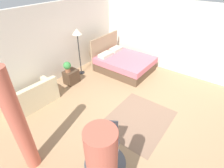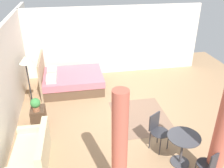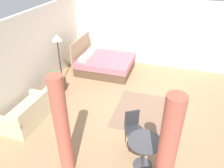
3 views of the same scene
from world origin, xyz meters
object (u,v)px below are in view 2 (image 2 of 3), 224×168
cafe_chair_near_window (210,164)px  balcony_table (183,145)px  nightstand (39,116)px  floor_lamp (26,65)px  bed (71,81)px  couch (32,155)px  potted_plant (35,104)px  cafe_chair_near_couch (157,128)px

cafe_chair_near_window → balcony_table: bearing=22.5°
nightstand → balcony_table: (-2.07, -3.20, 0.28)m
balcony_table → floor_lamp: bearing=51.1°
cafe_chair_near_window → nightstand: bearing=52.0°
bed → cafe_chair_near_window: size_ratio=2.38×
couch → potted_plant: (1.43, 0.01, 0.42)m
balcony_table → cafe_chair_near_couch: 0.70m
potted_plant → cafe_chair_near_couch: cafe_chair_near_couch is taller
bed → couch: (-3.41, 0.95, -0.04)m
bed → floor_lamp: size_ratio=1.18×
nightstand → cafe_chair_near_couch: 3.22m
floor_lamp → cafe_chair_near_window: size_ratio=2.01×
couch → nightstand: 1.53m
bed → potted_plant: size_ratio=5.50×
couch → balcony_table: size_ratio=1.96×
couch → potted_plant: size_ratio=3.90×
nightstand → potted_plant: bearing=173.4°
potted_plant → cafe_chair_near_window: (-2.61, -3.47, -0.17)m
nightstand → potted_plant: size_ratio=1.30×
floor_lamp → cafe_chair_near_couch: size_ratio=1.90×
potted_plant → cafe_chair_near_window: size_ratio=0.43×
nightstand → cafe_chair_near_couch: bearing=-117.6°
balcony_table → nightstand: bearing=57.1°
couch → floor_lamp: 2.54m
bed → cafe_chair_near_couch: 3.87m
floor_lamp → couch: bearing=-174.2°
cafe_chair_near_couch → potted_plant: bearing=64.1°
floor_lamp → cafe_chair_near_window: bearing=-132.7°
balcony_table → cafe_chair_near_window: size_ratio=0.86×
potted_plant → cafe_chair_near_couch: 3.17m
cafe_chair_near_couch → nightstand: bearing=62.4°
couch → cafe_chair_near_window: 3.67m
cafe_chair_near_window → cafe_chair_near_couch: bearing=27.2°
nightstand → cafe_chair_near_couch: size_ratio=0.53×
couch → potted_plant: 1.49m
potted_plant → cafe_chair_near_couch: bearing=-115.9°
couch → cafe_chair_near_couch: 2.85m
potted_plant → floor_lamp: 1.15m
couch → nightstand: (1.53, -0.00, -0.03)m
bed → floor_lamp: floor_lamp is taller
cafe_chair_near_couch → couch: bearing=90.9°
potted_plant → cafe_chair_near_window: bearing=-126.9°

